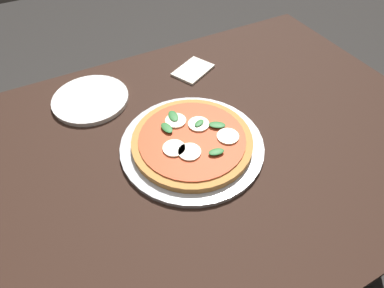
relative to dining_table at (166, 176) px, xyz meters
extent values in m
plane|color=#2D2B28|center=(0.00, 0.00, -0.63)|extent=(6.00, 6.00, 0.00)
cube|color=black|center=(0.00, 0.00, 0.07)|extent=(1.57, 0.95, 0.04)
cube|color=black|center=(-0.71, -0.39, -0.29)|extent=(0.07, 0.07, 0.68)
cylinder|color=silver|center=(-0.08, 0.01, 0.09)|extent=(0.38, 0.38, 0.01)
cylinder|color=#C6843F|center=(-0.08, 0.01, 0.11)|extent=(0.31, 0.31, 0.02)
cylinder|color=#CC4723|center=(-0.08, 0.01, 0.12)|extent=(0.28, 0.28, 0.00)
cylinder|color=beige|center=(-0.02, 0.02, 0.12)|extent=(0.06, 0.06, 0.00)
cylinder|color=beige|center=(-0.05, 0.05, 0.12)|extent=(0.06, 0.06, 0.00)
cylinder|color=beige|center=(-0.16, 0.05, 0.12)|extent=(0.06, 0.06, 0.00)
cylinder|color=beige|center=(-0.12, -0.03, 0.12)|extent=(0.06, 0.06, 0.00)
cylinder|color=beige|center=(-0.07, -0.07, 0.12)|extent=(0.06, 0.06, 0.00)
ellipsoid|color=#286B2D|center=(-0.07, -0.08, 0.13)|extent=(0.03, 0.05, 0.00)
ellipsoid|color=#286B2D|center=(-0.16, 0.00, 0.13)|extent=(0.05, 0.05, 0.00)
ellipsoid|color=#286B2D|center=(-0.03, -0.05, 0.13)|extent=(0.03, 0.05, 0.00)
ellipsoid|color=#286B2D|center=(-0.12, -0.03, 0.13)|extent=(0.04, 0.03, 0.00)
ellipsoid|color=#286B2D|center=(-0.11, 0.08, 0.13)|extent=(0.04, 0.03, 0.00)
cylinder|color=white|center=(0.11, -0.30, 0.09)|extent=(0.23, 0.23, 0.01)
cube|color=white|center=(-0.24, -0.29, 0.09)|extent=(0.16, 0.14, 0.01)
camera|label=1|loc=(0.18, 0.51, 0.72)|focal=30.04mm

